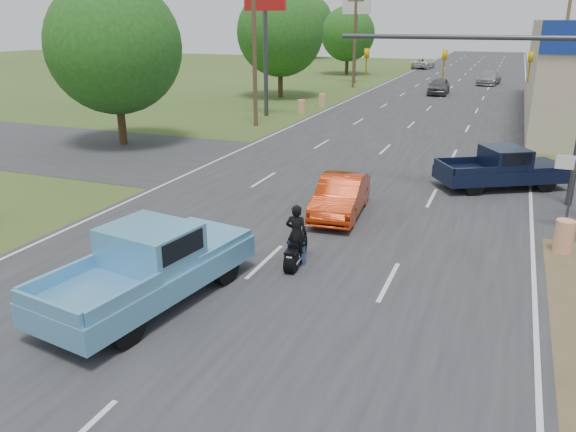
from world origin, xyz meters
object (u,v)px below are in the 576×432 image
at_px(navy_pickup, 504,168).
at_px(distant_car_grey, 439,86).
at_px(distant_car_silver, 489,78).
at_px(red_convertible, 341,197).
at_px(distant_car_white, 423,63).
at_px(blue_pickup, 153,263).
at_px(motorcycle, 296,251).
at_px(rider, 296,237).

height_order(navy_pickup, distant_car_grey, navy_pickup).
height_order(navy_pickup, distant_car_silver, navy_pickup).
distance_m(red_convertible, distant_car_white, 66.59).
distance_m(blue_pickup, distant_car_grey, 44.39).
xyz_separation_m(motorcycle, distant_car_silver, (2.50, 51.74, 0.28)).
distance_m(red_convertible, distant_car_grey, 36.54).
xyz_separation_m(distant_car_grey, distant_car_silver, (3.91, 10.58, -0.04)).
bearing_deg(rider, motorcycle, 90.00).
xyz_separation_m(red_convertible, distant_car_silver, (2.58, 47.10, 0.02)).
bearing_deg(red_convertible, motorcycle, -94.04).
bearing_deg(blue_pickup, rider, 60.88).
distance_m(rider, distant_car_grey, 41.14).
bearing_deg(navy_pickup, distant_car_grey, 161.60).
bearing_deg(distant_car_white, motorcycle, 102.69).
bearing_deg(blue_pickup, motorcycle, 60.52).
bearing_deg(distant_car_silver, red_convertible, -85.52).
bearing_deg(blue_pickup, navy_pickup, 69.30).
xyz_separation_m(rider, distant_car_grey, (-1.40, 41.12, -0.10)).
bearing_deg(distant_car_grey, distant_car_silver, 68.55).
bearing_deg(motorcycle, red_convertible, 85.42).
bearing_deg(navy_pickup, red_convertible, -72.62).
bearing_deg(distant_car_grey, motorcycle, -89.22).
relative_size(blue_pickup, distant_car_white, 1.18).
xyz_separation_m(distant_car_grey, distant_car_white, (-6.00, 29.67, -0.03)).
bearing_deg(navy_pickup, distant_car_silver, 153.21).
bearing_deg(distant_car_silver, distant_car_white, 125.05).
bearing_deg(red_convertible, distant_car_silver, 81.89).
relative_size(red_convertible, navy_pickup, 0.78).
relative_size(motorcycle, distant_car_grey, 0.44).
xyz_separation_m(navy_pickup, distant_car_white, (-12.59, 60.37, -0.14)).
height_order(motorcycle, blue_pickup, blue_pickup).
height_order(red_convertible, distant_car_grey, distant_car_grey).
relative_size(rider, distant_car_grey, 0.39).
height_order(motorcycle, rider, rider).
distance_m(red_convertible, navy_pickup, 7.84).
bearing_deg(distant_car_silver, rider, -85.16).
bearing_deg(distant_car_silver, blue_pickup, -87.62).
distance_m(blue_pickup, distant_car_silver, 55.18).
bearing_deg(distant_car_white, distant_car_grey, 108.15).
height_order(red_convertible, blue_pickup, blue_pickup).
xyz_separation_m(motorcycle, distant_car_white, (-7.41, 70.82, 0.29)).
bearing_deg(navy_pickup, distant_car_white, 161.27).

